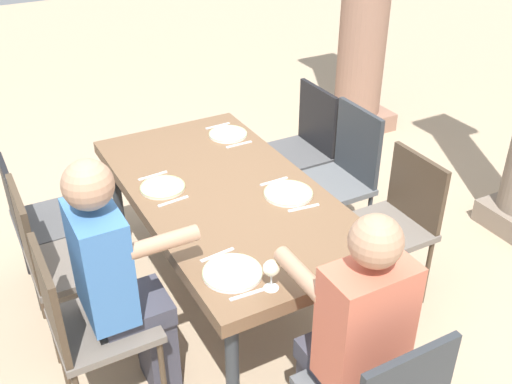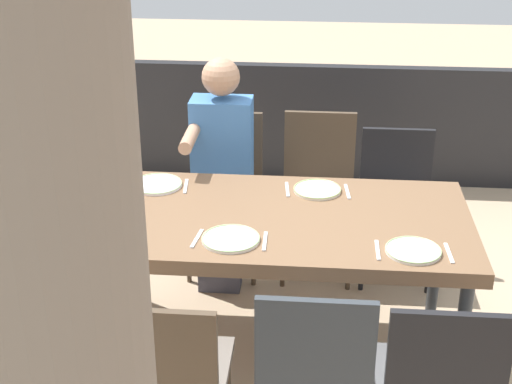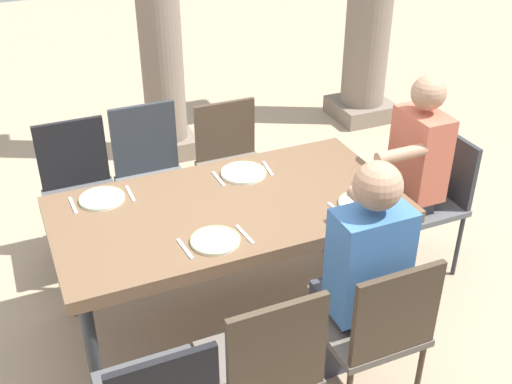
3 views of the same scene
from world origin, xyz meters
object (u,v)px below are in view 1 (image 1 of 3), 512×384
Objects in this scene: chair_west_south at (40,217)px; plate_1 at (163,187)px; chair_mid_north at (341,172)px; chair_west_north at (302,144)px; chair_east_north at (396,218)px; plate_2 at (288,193)px; chair_mid_south at (56,255)px; plate_3 at (232,273)px; wine_glass_3 at (271,269)px; chair_east_south at (84,320)px; plate_0 at (228,134)px; diner_man_white at (119,280)px; dining_table at (227,201)px; diner_woman_green at (352,337)px.

chair_west_south reaches higher than plate_1.
plate_1 is (0.01, -1.18, 0.23)m from chair_mid_north.
chair_west_north reaches higher than chair_east_north.
chair_west_south reaches higher than plate_2.
chair_mid_south reaches higher than plate_3.
plate_2 is at bearing 143.42° from wine_glass_3.
chair_east_south is 3.60× the size of plate_2.
chair_east_north reaches higher than plate_0.
chair_east_north is 1.60m from diner_man_white.
diner_man_white reaches higher than chair_west_south.
plate_2 is at bearing 53.61° from dining_table.
plate_2 is 1.81× the size of wine_glass_3.
chair_west_north is 1.98m from diner_woman_green.
chair_west_north is 0.71× the size of diner_man_white.
chair_west_south is at bearing -126.12° from plate_2.
dining_table is 0.97m from chair_east_north.
chair_east_south is at bearing -72.79° from chair_mid_north.
plate_0 is (-0.59, 0.30, 0.07)m from dining_table.
chair_mid_north is at bearing 0.44° from chair_west_north.
chair_mid_north is at bearing 179.22° from chair_east_north.
diner_man_white reaches higher than plate_2.
chair_west_north is 0.97× the size of chair_mid_north.
plate_1 is at bearing -89.63° from chair_mid_north.
diner_man_white is at bearing -70.92° from chair_mid_north.
chair_mid_north is 1.20m from plate_1.
dining_table is at bearing 167.00° from wine_glass_3.
diner_man_white is 0.51m from plate_3.
chair_west_south is 1.64m from wine_glass_3.
chair_west_north is 1.76m from chair_west_south.
chair_east_north reaches higher than chair_west_south.
plate_1 is 1.69× the size of wine_glass_3.
plate_3 reaches higher than dining_table.
chair_west_south is 3.57× the size of plate_0.
diner_man_white is (0.00, -1.59, 0.18)m from chair_east_north.
chair_west_north reaches higher than chair_west_south.
wine_glass_3 is at bearing -47.47° from chair_mid_north.
plate_3 is (0.27, 0.42, 0.07)m from diner_man_white.
plate_3 is 0.21m from wine_glass_3.
chair_west_north is at bearing 137.57° from plate_3.
chair_mid_north is 3.72× the size of plate_2.
chair_east_north is (0.55, 1.77, -0.01)m from chair_mid_south.
chair_east_north is 0.95× the size of chair_east_south.
chair_west_north reaches higher than wine_glass_3.
chair_east_south is 0.24m from diner_man_white.
chair_west_north is at bearing 143.37° from plate_2.
plate_2 and plate_3 have the same top height.
chair_east_south reaches higher than plate_3.
dining_table is at bearing 112.39° from chair_east_south.
chair_west_north is at bearing 119.58° from chair_east_south.
plate_3 is (0.82, 0.60, 0.24)m from chair_mid_south.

